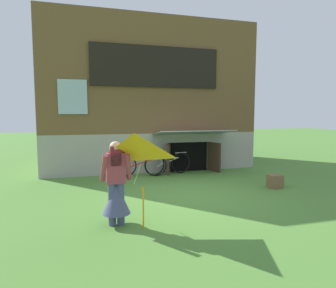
# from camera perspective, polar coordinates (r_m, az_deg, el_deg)

# --- Properties ---
(ground_plane) EXTENTS (60.00, 60.00, 0.00)m
(ground_plane) POSITION_cam_1_polar(r_m,az_deg,el_deg) (7.80, 3.06, -9.60)
(ground_plane) COLOR #4C7F33
(log_house) EXTENTS (7.76, 5.55, 5.48)m
(log_house) POSITION_cam_1_polar(r_m,az_deg,el_deg) (12.59, -4.70, 8.78)
(log_house) COLOR #9E998E
(log_house) RESTS_ON ground_plane
(person) EXTENTS (0.61, 0.52, 1.57)m
(person) POSITION_cam_1_polar(r_m,az_deg,el_deg) (5.65, -9.90, -8.72)
(person) COLOR #474C75
(person) RESTS_ON ground_plane
(kite) EXTENTS (1.21, 1.26, 1.59)m
(kite) POSITION_cam_1_polar(r_m,az_deg,el_deg) (4.96, -6.39, -3.33)
(kite) COLOR orange
(kite) RESTS_ON ground_plane
(bicycle_silver) EXTENTS (1.71, 0.31, 0.79)m
(bicycle_silver) POSITION_cam_1_polar(r_m,az_deg,el_deg) (10.25, -0.03, -3.72)
(bicycle_silver) COLOR black
(bicycle_silver) RESTS_ON ground_plane
(bicycle_red) EXTENTS (1.70, 0.42, 0.79)m
(bicycle_red) POSITION_cam_1_polar(r_m,az_deg,el_deg) (9.95, -5.28, -4.03)
(bicycle_red) COLOR black
(bicycle_red) RESTS_ON ground_plane
(wooden_crate) EXTENTS (0.36, 0.31, 0.37)m
(wooden_crate) POSITION_cam_1_polar(r_m,az_deg,el_deg) (8.94, 19.79, -6.74)
(wooden_crate) COLOR brown
(wooden_crate) RESTS_ON ground_plane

